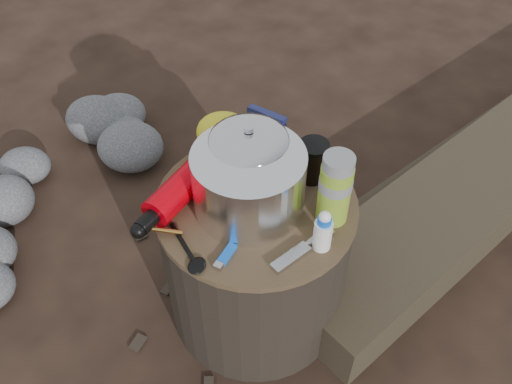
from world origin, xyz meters
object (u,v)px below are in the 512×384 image
(log_main, at_px, (502,167))
(camping_pot, at_px, (249,161))
(travel_mug, at_px, (313,161))
(stump, at_px, (256,259))
(thermos, at_px, (335,189))
(fuel_bottle, at_px, (185,184))

(log_main, xyz_separation_m, camping_pot, (-0.66, -0.73, 0.45))
(camping_pot, bearing_deg, travel_mug, 34.82)
(stump, distance_m, camping_pot, 0.32)
(thermos, bearing_deg, fuel_bottle, -170.93)
(fuel_bottle, distance_m, thermos, 0.35)
(log_main, distance_m, camping_pot, 1.08)
(stump, xyz_separation_m, travel_mug, (0.10, 0.13, 0.27))
(stump, relative_size, log_main, 0.25)
(stump, distance_m, travel_mug, 0.32)
(camping_pot, relative_size, travel_mug, 1.73)
(fuel_bottle, bearing_deg, thermos, 20.73)
(thermos, relative_size, travel_mug, 1.75)
(log_main, bearing_deg, travel_mug, -101.31)
(camping_pot, bearing_deg, log_main, 47.82)
(fuel_bottle, xyz_separation_m, travel_mug, (0.26, 0.16, 0.02))
(camping_pot, height_order, fuel_bottle, camping_pot)
(camping_pot, height_order, thermos, thermos)
(log_main, bearing_deg, stump, -100.86)
(stump, xyz_separation_m, camping_pot, (-0.03, 0.04, 0.31))
(log_main, distance_m, fuel_bottle, 1.19)
(thermos, bearing_deg, stump, -173.51)
(log_main, bearing_deg, camping_pot, -103.79)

